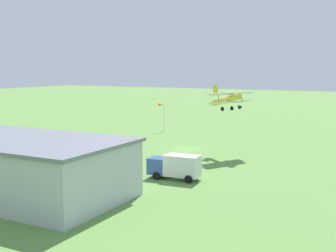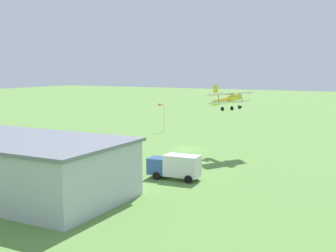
# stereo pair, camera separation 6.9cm
# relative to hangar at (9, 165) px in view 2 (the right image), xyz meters

# --- Properties ---
(ground_plane) EXTENTS (400.00, 400.00, 0.00)m
(ground_plane) POSITION_rel_hangar_xyz_m (-5.39, -32.32, -3.09)
(ground_plane) COLOR #608C42
(hangar) EXTENTS (26.66, 13.52, 6.17)m
(hangar) POSITION_rel_hangar_xyz_m (0.00, 0.00, 0.00)
(hangar) COLOR #B7BCC6
(hangar) RESTS_ON ground_plane
(biplane) EXTENTS (7.11, 7.40, 3.99)m
(biplane) POSITION_rel_hangar_xyz_m (-13.05, -30.89, 5.58)
(biplane) COLOR yellow
(car_grey) EXTENTS (2.27, 4.20, 1.59)m
(car_grey) POSITION_rel_hangar_xyz_m (12.54, -12.61, -2.26)
(car_grey) COLOR slate
(car_grey) RESTS_ON ground_plane
(truck_flatbed_blue) EXTENTS (6.55, 2.85, 3.05)m
(truck_flatbed_blue) POSITION_rel_hangar_xyz_m (-12.97, -13.77, -1.45)
(truck_flatbed_blue) COLOR #2D4C8C
(truck_flatbed_blue) RESTS_ON ground_plane
(person_walking_on_apron) EXTENTS (0.39, 0.39, 1.70)m
(person_walking_on_apron) POSITION_rel_hangar_xyz_m (-4.61, -13.95, -2.25)
(person_walking_on_apron) COLOR #33723F
(person_walking_on_apron) RESTS_ON ground_plane
(person_crossing_taxiway) EXTENTS (0.54, 0.54, 1.73)m
(person_crossing_taxiway) POSITION_rel_hangar_xyz_m (7.69, -18.11, -2.23)
(person_crossing_taxiway) COLOR orange
(person_crossing_taxiway) RESTS_ON ground_plane
(person_near_hangar_door) EXTENTS (0.54, 0.54, 1.56)m
(person_near_hangar_door) POSITION_rel_hangar_xyz_m (-3.85, -18.40, -2.32)
(person_near_hangar_door) COLOR #B23333
(person_near_hangar_door) RESTS_ON ground_plane
(windsock) EXTENTS (1.45, 0.79, 6.05)m
(windsock) POSITION_rel_hangar_xyz_m (8.33, -48.40, 2.23)
(windsock) COLOR silver
(windsock) RESTS_ON ground_plane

